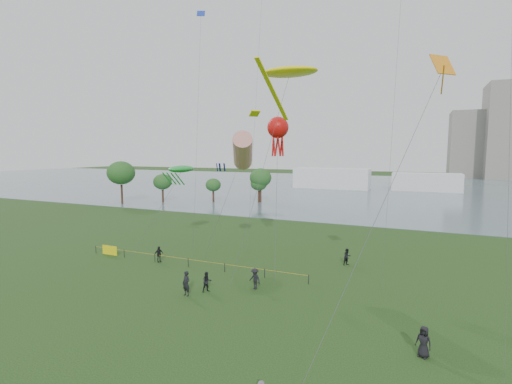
% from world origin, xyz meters
% --- Properties ---
extents(ground_plane, '(400.00, 400.00, 0.00)m').
position_xyz_m(ground_plane, '(0.00, 0.00, 0.00)').
color(ground_plane, black).
extents(lake, '(400.00, 120.00, 0.08)m').
position_xyz_m(lake, '(0.00, 100.00, 0.02)').
color(lake, slate).
rests_on(lake, ground_plane).
extents(building_low, '(16.00, 18.00, 28.00)m').
position_xyz_m(building_low, '(32.00, 168.00, 14.00)').
color(building_low, slate).
rests_on(building_low, ground_plane).
extents(pavilion_left, '(22.00, 8.00, 6.00)m').
position_xyz_m(pavilion_left, '(-12.00, 95.00, 3.00)').
color(pavilion_left, white).
rests_on(pavilion_left, ground_plane).
extents(pavilion_right, '(18.00, 7.00, 5.00)m').
position_xyz_m(pavilion_right, '(14.00, 98.00, 2.50)').
color(pavilion_right, white).
rests_on(pavilion_right, ground_plane).
extents(trees, '(31.52, 18.91, 9.04)m').
position_xyz_m(trees, '(-34.41, 50.40, 5.51)').
color(trees, '#352118').
rests_on(trees, ground_plane).
extents(fence, '(24.07, 0.07, 1.05)m').
position_xyz_m(fence, '(-14.68, 13.21, 0.55)').
color(fence, black).
rests_on(fence, ground_plane).
extents(spectator_a, '(0.98, 1.00, 1.62)m').
position_xyz_m(spectator_a, '(-3.55, 8.37, 0.81)').
color(spectator_a, black).
rests_on(spectator_a, ground_plane).
extents(spectator_b, '(1.28, 0.99, 1.74)m').
position_xyz_m(spectator_b, '(-0.28, 10.40, 0.87)').
color(spectator_b, black).
rests_on(spectator_b, ground_plane).
extents(spectator_c, '(0.77, 1.03, 1.63)m').
position_xyz_m(spectator_c, '(-12.13, 13.31, 0.81)').
color(spectator_c, black).
rests_on(spectator_c, ground_plane).
extents(spectator_d, '(0.99, 0.85, 1.73)m').
position_xyz_m(spectator_d, '(12.13, 4.93, 0.86)').
color(spectator_d, black).
rests_on(spectator_d, ground_plane).
extents(spectator_f, '(0.79, 0.61, 1.93)m').
position_xyz_m(spectator_f, '(-4.60, 7.05, 0.97)').
color(spectator_f, black).
rests_on(spectator_f, ground_plane).
extents(spectator_g, '(0.99, 1.02, 1.65)m').
position_xyz_m(spectator_g, '(5.49, 19.89, 0.83)').
color(spectator_g, black).
rests_on(spectator_g, ground_plane).
extents(kite_stingray, '(5.41, 10.15, 18.85)m').
position_xyz_m(kite_stingray, '(0.18, 17.24, 18.37)').
color(kite_stingray, '#3F3F42').
extents(kite_windsock, '(5.79, 5.20, 13.12)m').
position_xyz_m(kite_windsock, '(-4.56, 17.18, 11.16)').
color(kite_windsock, '#3F3F42').
extents(kite_creature, '(3.64, 7.97, 9.52)m').
position_xyz_m(kite_creature, '(-13.37, 19.30, 9.09)').
color(kite_creature, '#3F3F42').
extents(kite_octopus, '(3.51, 8.22, 14.63)m').
position_xyz_m(kite_octopus, '(-1.70, 19.47, 13.45)').
color(kite_octopus, '#3F3F42').
extents(kite_delta, '(6.33, 12.54, 16.65)m').
position_xyz_m(kite_delta, '(12.18, 7.22, 15.12)').
color(kite_delta, '#3F3F42').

